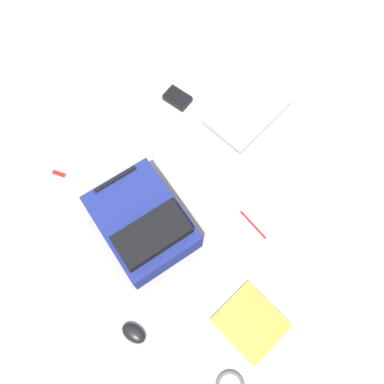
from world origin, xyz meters
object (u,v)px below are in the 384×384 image
laptop (247,112)px  usb_stick (59,174)px  backpack (143,223)px  computer_mouse (134,333)px  pen_black (253,225)px  book_blue (251,323)px  power_brick (177,98)px

laptop → usb_stick: (-0.75, 0.45, -0.01)m
backpack → laptop: backpack is taller
backpack → usb_stick: size_ratio=8.15×
computer_mouse → pen_black: computer_mouse is taller
book_blue → usb_stick: bearing=91.7°
book_blue → power_brick: power_brick is taller
book_blue → computer_mouse: size_ratio=2.56×
backpack → pen_black: (0.29, -0.33, -0.07)m
computer_mouse → power_brick: (0.88, 0.53, -0.00)m
usb_stick → book_blue: bearing=-88.3°
laptop → pen_black: 0.53m
laptop → power_brick: 0.33m
backpack → pen_black: size_ratio=3.15×
backpack → pen_black: 0.45m
backpack → book_blue: (-0.02, -0.55, -0.07)m
book_blue → pen_black: (0.32, 0.22, -0.00)m
pen_black → backpack: bearing=131.5°
laptop → usb_stick: 0.87m
backpack → laptop: 0.70m
usb_stick → backpack: bearing=-83.5°
laptop → power_brick: size_ratio=3.19×
book_blue → computer_mouse: 0.43m
computer_mouse → pen_black: 0.63m
computer_mouse → power_brick: bearing=25.5°
computer_mouse → power_brick: 1.03m
backpack → computer_mouse: 0.41m
pen_black → usb_stick: 0.85m
power_brick → usb_stick: bearing=165.9°
backpack → power_brick: size_ratio=4.04×
laptop → computer_mouse: (-1.03, -0.24, 0.00)m
laptop → pen_black: (-0.41, -0.33, -0.01)m
laptop → power_brick: bearing=116.3°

